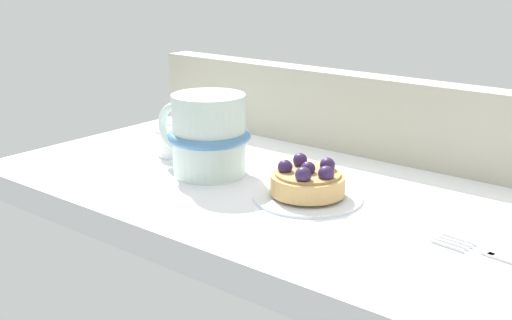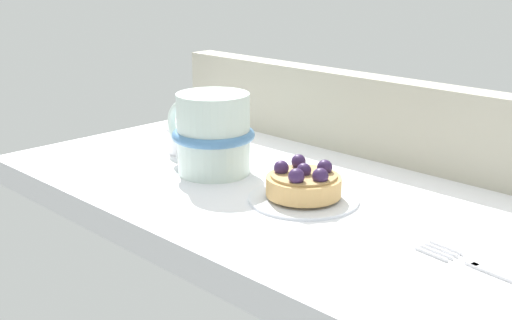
% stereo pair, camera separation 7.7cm
% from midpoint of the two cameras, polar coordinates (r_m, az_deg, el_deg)
% --- Properties ---
extents(ground_plane, '(0.78, 0.39, 0.03)m').
position_cam_midpoint_polar(ground_plane, '(0.78, 1.19, -3.77)').
color(ground_plane, white).
extents(window_rail_back, '(0.76, 0.04, 0.11)m').
position_cam_midpoint_polar(window_rail_back, '(0.89, 8.15, 3.68)').
color(window_rail_back, '#B2AD99').
rests_on(window_rail_back, ground_plane).
extents(dessert_plate, '(0.12, 0.12, 0.01)m').
position_cam_midpoint_polar(dessert_plate, '(0.74, 1.49, -3.18)').
color(dessert_plate, silver).
rests_on(dessert_plate, ground_plane).
extents(raspberry_tart, '(0.08, 0.08, 0.04)m').
position_cam_midpoint_polar(raspberry_tart, '(0.73, 1.51, -1.85)').
color(raspberry_tart, tan).
rests_on(raspberry_tart, dessert_plate).
extents(coffee_mug, '(0.14, 0.10, 0.10)m').
position_cam_midpoint_polar(coffee_mug, '(0.82, -6.92, 2.15)').
color(coffee_mug, silver).
rests_on(coffee_mug, ground_plane).
extents(dessert_fork, '(0.16, 0.03, 0.01)m').
position_cam_midpoint_polar(dessert_fork, '(0.62, 17.99, -8.34)').
color(dessert_fork, silver).
rests_on(dessert_fork, ground_plane).
extents(sugar_bowl, '(0.06, 0.06, 0.04)m').
position_cam_midpoint_polar(sugar_bowl, '(0.91, -9.22, 1.69)').
color(sugar_bowl, white).
rests_on(sugar_bowl, ground_plane).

